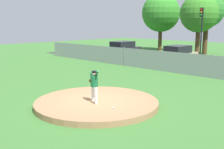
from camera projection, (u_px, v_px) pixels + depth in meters
ground_plane at (168, 85)px, 17.05m from camera, size 80.00×80.00×0.00m
pitchers_mound at (97, 103)px, 12.81m from camera, size 5.73×5.73×0.25m
pitcher_youth at (94, 83)px, 12.33m from camera, size 0.81×0.40×1.53m
baseball at (113, 108)px, 11.57m from camera, size 0.07×0.07×0.07m
chainlink_fence at (200, 65)px, 19.70m from camera, size 36.50×0.07×1.72m
parked_car_charcoal at (122, 50)px, 31.09m from camera, size 1.96×4.63×1.78m
parked_car_champagne at (178, 55)px, 26.12m from camera, size 1.80×4.69×1.71m
traffic_light_near at (201, 25)px, 28.02m from camera, size 0.28×0.46×5.33m
tree_bushy_near at (161, 13)px, 37.76m from camera, size 5.22×5.22×7.81m
tree_tall_centre at (207, 10)px, 32.75m from camera, size 4.21×4.21×7.46m
tree_broad_right at (199, 14)px, 30.97m from camera, size 4.30×4.30×7.03m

